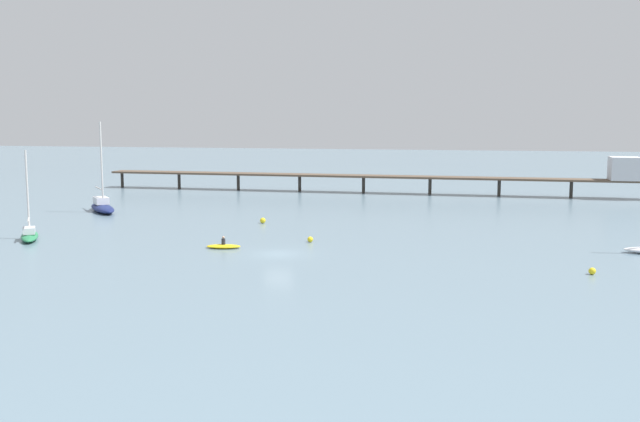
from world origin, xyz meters
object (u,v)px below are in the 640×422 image
dinghy_yellow (224,246)px  mooring_buoy_outer (310,239)px  pier (458,174)px  mooring_buoy_inner (592,271)px  sailboat_green (29,234)px  mooring_buoy_mid (263,220)px  sailboat_navy (102,206)px

dinghy_yellow → mooring_buoy_outer: 8.65m
pier → mooring_buoy_inner: bearing=-78.4°
sailboat_green → mooring_buoy_mid: (19.61, 15.33, -0.29)m
dinghy_yellow → mooring_buoy_outer: (7.20, 4.80, 0.08)m
sailboat_navy → mooring_buoy_outer: sailboat_navy is taller
dinghy_yellow → sailboat_navy: bearing=138.0°
mooring_buoy_mid → dinghy_yellow: bearing=-87.1°
mooring_buoy_mid → mooring_buoy_inner: (32.58, -20.83, -0.04)m
mooring_buoy_outer → mooring_buoy_mid: bearing=125.8°
sailboat_green → mooring_buoy_inner: size_ratio=15.95×
mooring_buoy_mid → sailboat_green: bearing=-142.0°
pier → mooring_buoy_inner: 56.52m
dinghy_yellow → mooring_buoy_mid: dinghy_yellow is taller
sailboat_navy → sailboat_green: (3.25, -20.73, -0.16)m
pier → mooring_buoy_mid: pier is taller
mooring_buoy_mid → mooring_buoy_inner: mooring_buoy_mid is taller
mooring_buoy_inner → pier: bearing=101.6°
mooring_buoy_inner → sailboat_green: bearing=174.0°
sailboat_green → mooring_buoy_mid: sailboat_green is taller
mooring_buoy_inner → mooring_buoy_outer: same height
mooring_buoy_mid → mooring_buoy_outer: size_ratio=1.16×
pier → mooring_buoy_inner: pier is taller
sailboat_navy → sailboat_green: sailboat_navy is taller
sailboat_green → dinghy_yellow: sailboat_green is taller
dinghy_yellow → mooring_buoy_outer: bearing=33.7°
pier → sailboat_navy: 52.90m
pier → sailboat_green: sailboat_green is taller
sailboat_navy → mooring_buoy_inner: (55.44, -26.23, -0.49)m
mooring_buoy_mid → mooring_buoy_outer: mooring_buoy_mid is taller
sailboat_navy → dinghy_yellow: sailboat_navy is taller
mooring_buoy_outer → dinghy_yellow: bearing=-146.3°
dinghy_yellow → pier: bearing=67.9°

